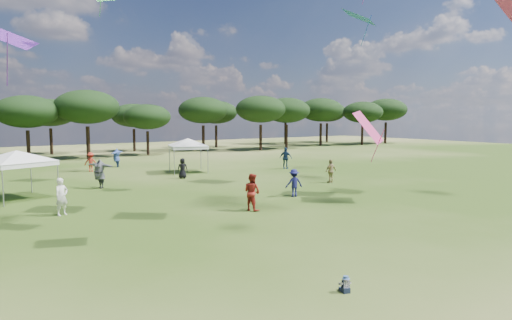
{
  "coord_description": "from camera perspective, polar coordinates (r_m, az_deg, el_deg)",
  "views": [
    {
      "loc": [
        -8.1,
        -5.21,
        4.61
      ],
      "look_at": [
        -0.41,
        6.0,
        3.23
      ],
      "focal_mm": 30.0,
      "sensor_mm": 36.0,
      "label": 1
    }
  ],
  "objects": [
    {
      "name": "tent_left",
      "position": [
        27.24,
        -29.3,
        0.87
      ],
      "size": [
        5.98,
        5.98,
        3.05
      ],
      "rotation": [
        0.0,
        0.0,
        0.36
      ],
      "color": "gray",
      "rests_on": "ground"
    },
    {
      "name": "festival_crowd",
      "position": [
        29.42,
        -21.13,
        -1.84
      ],
      "size": [
        30.17,
        23.69,
        1.92
      ],
      "color": "#9E8A56",
      "rests_on": "ground"
    },
    {
      "name": "toddler",
      "position": [
        11.95,
        11.84,
        -15.99
      ],
      "size": [
        0.34,
        0.36,
        0.45
      ],
      "rotation": [
        0.0,
        0.0,
        -0.35
      ],
      "color": "#161E32",
      "rests_on": "ground"
    },
    {
      "name": "tent_right",
      "position": [
        35.79,
        -9.07,
        2.68
      ],
      "size": [
        5.65,
        5.65,
        3.14
      ],
      "rotation": [
        0.0,
        0.0,
        -0.26
      ],
      "color": "gray",
      "rests_on": "ground"
    },
    {
      "name": "tree_line",
      "position": [
        53.66,
        -23.3,
        6.18
      ],
      "size": [
        108.78,
        17.63,
        7.77
      ],
      "color": "black",
      "rests_on": "ground"
    }
  ]
}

